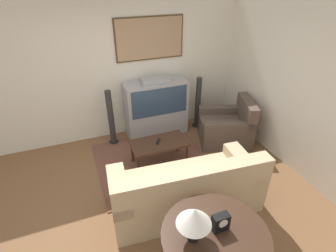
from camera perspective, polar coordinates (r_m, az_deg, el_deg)
The scene contains 14 objects.
ground_plane at distance 4.04m, azimuth -4.98°, elevation -16.65°, with size 12.00×12.00×0.00m, color brown.
wall_back at distance 5.09m, azimuth -12.61°, elevation 11.70°, with size 12.00×0.10×2.70m.
wall_right at distance 4.53m, azimuth 28.04°, elevation 6.19°, with size 0.06×12.00×2.70m.
area_rug at distance 4.77m, azimuth -3.37°, elevation -7.63°, with size 1.93×1.79×0.01m.
tv at distance 5.28m, azimuth -2.59°, elevation 3.91°, with size 1.22×0.48×1.22m.
couch at distance 3.77m, azimuth 3.99°, elevation -13.76°, with size 2.12×1.05×0.92m.
armchair at distance 5.29m, azimuth 12.66°, elevation -0.35°, with size 1.17×1.10×0.88m.
coffee_table at distance 4.50m, azimuth -1.93°, elevation -4.07°, with size 0.96×0.51×0.45m.
console_table at distance 2.86m, azimuth 10.28°, elevation -22.96°, with size 1.08×1.08×0.75m.
table_lamp at distance 2.52m, azimuth 5.71°, elevation -19.08°, with size 0.34×0.34×0.40m.
mantel_clock at distance 2.78m, azimuth 11.36°, elevation -19.84°, with size 0.17×0.10×0.19m.
remote at distance 4.47m, azimuth -2.16°, elevation -3.36°, with size 0.12×0.16×0.02m.
speaker_tower_left at distance 5.09m, azimuth -12.29°, elevation 1.46°, with size 0.19×0.19×1.11m.
speaker_tower_right at distance 5.60m, azimuth 6.50°, elevation 4.82°, with size 0.19×0.19×1.11m.
Camera 1 is at (-0.67, -2.65, 2.97)m, focal length 28.00 mm.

